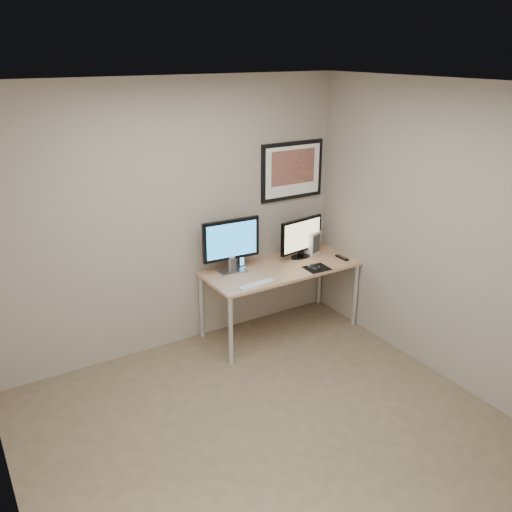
% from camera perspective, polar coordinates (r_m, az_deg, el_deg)
% --- Properties ---
extents(floor, '(3.60, 3.60, 0.00)m').
position_cam_1_polar(floor, '(4.45, 1.38, -18.21)').
color(floor, brown).
rests_on(floor, ground).
extents(room, '(3.60, 3.60, 3.60)m').
position_cam_1_polar(room, '(4.01, -1.90, 4.00)').
color(room, white).
rests_on(room, ground).
extents(desk, '(1.60, 0.70, 0.73)m').
position_cam_1_polar(desk, '(5.56, 2.60, -1.74)').
color(desk, '#9E744C').
rests_on(desk, floor).
extents(framed_art, '(0.75, 0.04, 0.60)m').
position_cam_1_polar(framed_art, '(5.72, 3.83, 8.97)').
color(framed_art, black).
rests_on(framed_art, room).
extents(monitor_large, '(0.60, 0.21, 0.54)m').
position_cam_1_polar(monitor_large, '(5.30, -2.63, 1.34)').
color(monitor_large, '#AEAEB3').
rests_on(monitor_large, desk).
extents(monitor_tv, '(0.55, 0.16, 0.43)m').
position_cam_1_polar(monitor_tv, '(5.71, 4.79, 2.00)').
color(monitor_tv, black).
rests_on(monitor_tv, desk).
extents(speaker_left, '(0.07, 0.07, 0.17)m').
position_cam_1_polar(speaker_left, '(5.36, -2.58, -0.88)').
color(speaker_left, '#AEAEB3').
rests_on(speaker_left, desk).
extents(speaker_right, '(0.08, 0.08, 0.20)m').
position_cam_1_polar(speaker_right, '(5.57, -1.87, 0.13)').
color(speaker_right, '#AEAEB3').
rests_on(speaker_right, desk).
extents(phone_dock, '(0.07, 0.07, 0.14)m').
position_cam_1_polar(phone_dock, '(5.47, -1.52, -0.58)').
color(phone_dock, black).
rests_on(phone_dock, desk).
extents(keyboard, '(0.40, 0.14, 0.01)m').
position_cam_1_polar(keyboard, '(5.11, 0.10, -2.98)').
color(keyboard, silver).
rests_on(keyboard, desk).
extents(mousepad, '(0.25, 0.23, 0.00)m').
position_cam_1_polar(mousepad, '(5.52, 6.44, -1.28)').
color(mousepad, black).
rests_on(mousepad, desk).
extents(mouse, '(0.09, 0.12, 0.04)m').
position_cam_1_polar(mouse, '(5.51, 6.12, -1.07)').
color(mouse, black).
rests_on(mouse, mousepad).
extents(remote, '(0.05, 0.17, 0.02)m').
position_cam_1_polar(remote, '(5.81, 9.05, -0.15)').
color(remote, black).
rests_on(remote, desk).
extents(fan_unit, '(0.20, 0.17, 0.25)m').
position_cam_1_polar(fan_unit, '(5.87, 5.87, 1.43)').
color(fan_unit, silver).
rests_on(fan_unit, desk).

